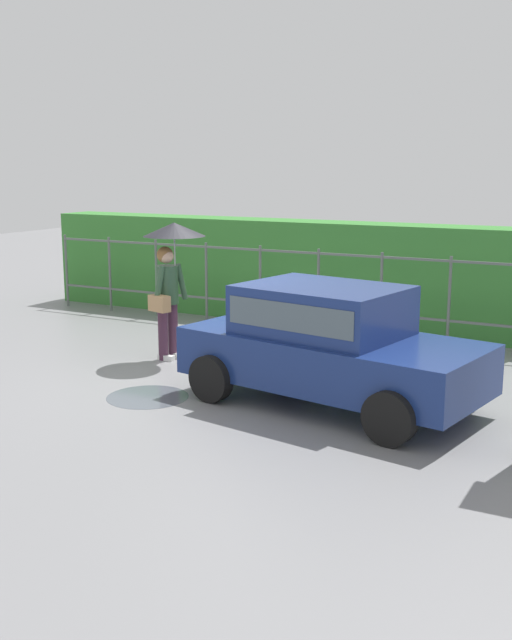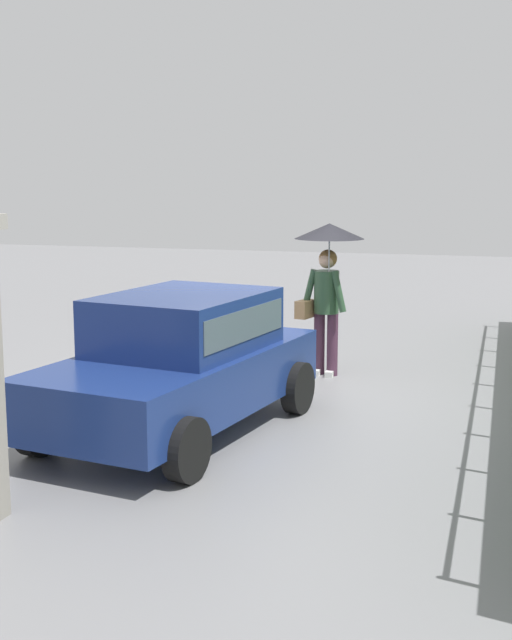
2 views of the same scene
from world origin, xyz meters
name	(u,v)px [view 2 (image 2 of 2)]	position (x,y,z in m)	size (l,w,h in m)	color
ground_plane	(260,392)	(0.00, 0.00, 0.00)	(40.00, 40.00, 0.00)	slate
car	(181,358)	(1.83, -0.34, 0.80)	(3.93, 2.35, 1.48)	navy
pedestrian	(327,265)	(-1.14, 0.61, 1.52)	(0.93, 0.93, 2.08)	#47283D
puddle_near	(181,380)	(-0.30, -1.19, 0.00)	(1.05, 1.05, 0.00)	#4C545B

